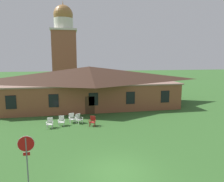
{
  "coord_description": "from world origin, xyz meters",
  "views": [
    {
      "loc": [
        -2.5,
        -10.96,
        6.49
      ],
      "look_at": [
        1.25,
        8.17,
        3.46
      ],
      "focal_mm": 33.59,
      "sensor_mm": 36.0,
      "label": 1
    }
  ],
  "objects_px": {
    "stop_sign": "(26,152)",
    "lawn_chair_left_end": "(72,118)",
    "lawn_chair_by_porch": "(50,123)",
    "lawn_chair_near_door": "(61,121)",
    "lawn_chair_middle": "(79,118)",
    "lawn_chair_right_end": "(93,121)"
  },
  "relations": [
    {
      "from": "stop_sign",
      "to": "lawn_chair_right_end",
      "type": "height_order",
      "value": "stop_sign"
    },
    {
      "from": "lawn_chair_middle",
      "to": "lawn_chair_right_end",
      "type": "height_order",
      "value": "same"
    },
    {
      "from": "stop_sign",
      "to": "lawn_chair_by_porch",
      "type": "xyz_separation_m",
      "value": [
        0.17,
        9.51,
        -1.47
      ]
    },
    {
      "from": "lawn_chair_near_door",
      "to": "lawn_chair_middle",
      "type": "relative_size",
      "value": 1.0
    },
    {
      "from": "stop_sign",
      "to": "lawn_chair_near_door",
      "type": "bearing_deg",
      "value": 83.07
    },
    {
      "from": "stop_sign",
      "to": "lawn_chair_left_end",
      "type": "relative_size",
      "value": 2.89
    },
    {
      "from": "stop_sign",
      "to": "lawn_chair_near_door",
      "type": "distance_m",
      "value": 10.17
    },
    {
      "from": "stop_sign",
      "to": "lawn_chair_by_porch",
      "type": "distance_m",
      "value": 9.63
    },
    {
      "from": "lawn_chair_near_door",
      "to": "lawn_chair_right_end",
      "type": "distance_m",
      "value": 3.04
    },
    {
      "from": "lawn_chair_near_door",
      "to": "lawn_chair_middle",
      "type": "distance_m",
      "value": 1.74
    },
    {
      "from": "lawn_chair_near_door",
      "to": "stop_sign",
      "type": "bearing_deg",
      "value": -96.93
    },
    {
      "from": "stop_sign",
      "to": "lawn_chair_by_porch",
      "type": "bearing_deg",
      "value": 89.0
    },
    {
      "from": "lawn_chair_left_end",
      "to": "lawn_chair_middle",
      "type": "bearing_deg",
      "value": -27.37
    },
    {
      "from": "lawn_chair_middle",
      "to": "lawn_chair_right_end",
      "type": "relative_size",
      "value": 1.0
    },
    {
      "from": "lawn_chair_near_door",
      "to": "lawn_chair_left_end",
      "type": "relative_size",
      "value": 1.0
    },
    {
      "from": "lawn_chair_left_end",
      "to": "lawn_chair_right_end",
      "type": "xyz_separation_m",
      "value": [
        1.98,
        -1.45,
        0.0
      ]
    },
    {
      "from": "lawn_chair_by_porch",
      "to": "lawn_chair_near_door",
      "type": "height_order",
      "value": "same"
    },
    {
      "from": "lawn_chair_by_porch",
      "to": "lawn_chair_near_door",
      "type": "distance_m",
      "value": 1.15
    },
    {
      "from": "lawn_chair_near_door",
      "to": "lawn_chair_right_end",
      "type": "bearing_deg",
      "value": -11.86
    },
    {
      "from": "stop_sign",
      "to": "lawn_chair_near_door",
      "type": "relative_size",
      "value": 2.89
    },
    {
      "from": "lawn_chair_middle",
      "to": "lawn_chair_right_end",
      "type": "distance_m",
      "value": 1.7
    },
    {
      "from": "lawn_chair_near_door",
      "to": "lawn_chair_left_end",
      "type": "bearing_deg",
      "value": 39.83
    }
  ]
}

